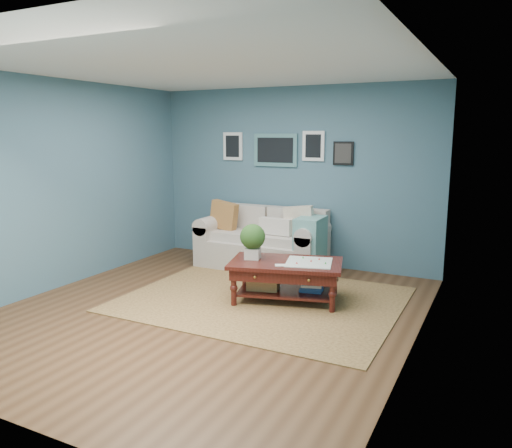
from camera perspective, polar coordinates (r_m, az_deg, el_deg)
The scene contains 4 objects.
room_shell at distance 5.53m, azimuth -5.52°, elevation 3.57°, with size 5.00×5.02×2.70m.
area_rug at distance 6.17m, azimuth 0.76°, elevation -8.58°, with size 3.22×2.58×0.01m, color brown.
loveseat at distance 7.49m, azimuth 1.33°, elevation -2.00°, with size 1.95×0.88×1.00m.
coffee_table at distance 6.03m, azimuth 2.78°, elevation -5.03°, with size 1.48×1.09×0.93m.
Camera 1 is at (2.93, -4.59, 2.01)m, focal length 35.00 mm.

